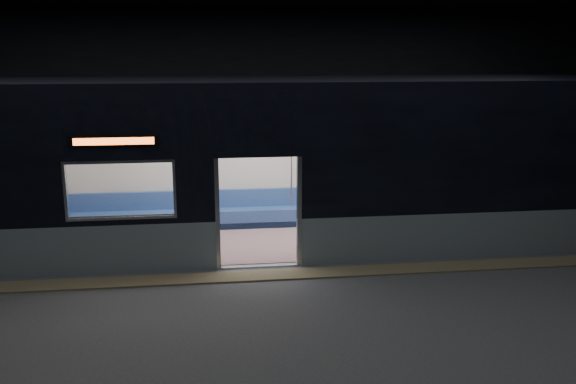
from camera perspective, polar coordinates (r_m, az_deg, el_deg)
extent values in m
cube|color=#47494C|center=(10.35, -2.21, -9.00)|extent=(24.00, 14.00, 0.01)
cube|color=black|center=(16.61, -4.53, 8.25)|extent=(24.00, 0.04, 5.00)
cube|color=black|center=(3.04, 9.94, -14.07)|extent=(24.00, 0.04, 5.00)
cube|color=#8C7F59|center=(10.85, -2.49, -7.82)|extent=(22.80, 0.50, 0.03)
cube|color=gray|center=(12.52, 20.01, -3.65)|extent=(8.30, 0.12, 0.90)
cube|color=black|center=(12.18, 20.59, 3.59)|extent=(8.30, 0.12, 2.30)
cube|color=black|center=(10.72, -2.86, 6.32)|extent=(1.40, 0.12, 1.15)
cube|color=#B7BABC|center=(10.99, -6.62, -2.08)|extent=(0.08, 0.14, 2.05)
cube|color=#B7BABC|center=(11.10, 1.04, -1.84)|extent=(0.08, 0.14, 2.05)
cube|color=black|center=(10.76, -15.98, 4.60)|extent=(1.50, 0.04, 0.18)
cube|color=orange|center=(10.75, -15.98, 4.59)|extent=(1.34, 0.03, 0.12)
cube|color=beige|center=(13.71, -3.79, 3.46)|extent=(18.00, 0.12, 3.20)
cube|color=black|center=(12.10, -3.46, 10.17)|extent=(18.00, 3.00, 0.15)
cube|color=gray|center=(12.68, -3.26, -4.68)|extent=(17.76, 2.76, 0.04)
cube|color=beige|center=(12.18, -3.40, 5.82)|extent=(17.76, 2.76, 0.10)
cube|color=#2F4688|center=(13.69, -3.62, -2.37)|extent=(11.00, 0.48, 0.41)
cube|color=#2F4688|center=(13.77, -3.70, -0.53)|extent=(11.00, 0.10, 0.40)
cube|color=#735458|center=(11.81, -19.13, -5.62)|extent=(4.40, 0.48, 0.41)
cube|color=#735458|center=(12.27, 12.73, -4.50)|extent=(4.40, 0.48, 0.41)
cylinder|color=silver|center=(11.25, -7.73, -0.99)|extent=(0.04, 0.04, 2.26)
cylinder|color=silver|center=(13.46, -7.72, 1.32)|extent=(0.04, 0.04, 2.26)
cylinder|color=silver|center=(11.40, 1.86, -0.70)|extent=(0.04, 0.04, 2.26)
cylinder|color=silver|center=(13.58, 0.33, 1.54)|extent=(0.04, 0.04, 2.26)
cylinder|color=silver|center=(13.30, -3.71, 4.69)|extent=(11.00, 0.03, 0.03)
cube|color=black|center=(13.73, 5.82, -1.14)|extent=(0.16, 0.45, 0.15)
cube|color=black|center=(13.78, 6.64, -1.11)|extent=(0.16, 0.45, 0.15)
cylinder|color=black|center=(13.61, 6.00, -2.46)|extent=(0.11, 0.11, 0.43)
cylinder|color=black|center=(13.66, 6.82, -2.43)|extent=(0.11, 0.11, 0.43)
cube|color=#CF6290|center=(13.93, 6.06, -0.86)|extent=(0.39, 0.21, 0.19)
cylinder|color=#CF6290|center=(13.88, 6.06, 0.52)|extent=(0.40, 0.40, 0.50)
sphere|color=tan|center=(13.79, 6.12, 1.94)|extent=(0.20, 0.20, 0.20)
sphere|color=black|center=(13.82, 6.08, 2.13)|extent=(0.21, 0.21, 0.21)
cube|color=black|center=(13.66, 6.45, -0.60)|extent=(0.30, 0.26, 0.14)
cube|color=white|center=(14.83, 15.93, 3.17)|extent=(0.96, 0.03, 0.62)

